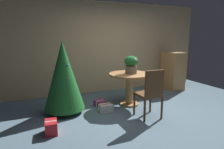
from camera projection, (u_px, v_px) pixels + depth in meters
name	position (u px, v px, depth m)	size (l,w,h in m)	color
ground_plane	(149.00, 116.00, 4.09)	(6.60, 6.60, 0.00)	slate
back_wall_panel	(109.00, 48.00, 5.84)	(6.00, 0.10, 2.60)	tan
round_dining_table	(130.00, 82.00, 4.67)	(0.98, 0.98, 0.77)	#B27F4C
flower_vase	(131.00, 64.00, 4.57)	(0.32, 0.32, 0.42)	#665B51
wooden_chair_near	(151.00, 92.00, 3.87)	(0.44, 0.45, 1.00)	brown
holiday_tree	(63.00, 76.00, 4.13)	(0.86, 0.86, 1.54)	brown
gift_box_cream	(106.00, 108.00, 4.30)	(0.29, 0.20, 0.17)	silver
gift_box_purple	(100.00, 103.00, 4.65)	(0.28, 0.31, 0.14)	#9E287A
gift_box_red	(51.00, 127.00, 3.34)	(0.22, 0.31, 0.22)	red
wooden_cabinet	(173.00, 71.00, 6.09)	(0.48, 0.65, 1.15)	#B27F4C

